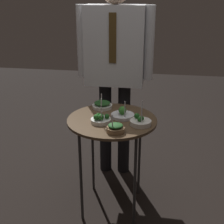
# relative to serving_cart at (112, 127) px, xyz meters

# --- Properties ---
(ground_plane) EXTENTS (8.00, 8.00, 0.00)m
(ground_plane) POSITION_rel_serving_cart_xyz_m (0.00, 0.00, -0.65)
(ground_plane) COLOR black
(serving_cart) EXTENTS (0.61, 0.61, 0.71)m
(serving_cart) POSITION_rel_serving_cart_xyz_m (0.00, 0.00, 0.00)
(serving_cart) COLOR brown
(serving_cart) RESTS_ON ground_plane
(bowl_broccoli_front_left) EXTENTS (0.13, 0.13, 0.18)m
(bowl_broccoli_front_left) POSITION_rel_serving_cart_xyz_m (-0.06, -0.07, 0.08)
(bowl_broccoli_front_left) COLOR white
(bowl_broccoli_front_left) RESTS_ON serving_cart
(bowl_broccoli_back_left) EXTENTS (0.16, 0.16, 0.13)m
(bowl_broccoli_back_left) POSITION_rel_serving_cart_xyz_m (0.07, 0.04, 0.08)
(bowl_broccoli_back_left) COLOR silver
(bowl_broccoli_back_left) RESTS_ON serving_cart
(bowl_spinach_far_rim) EXTENTS (0.11, 0.11, 0.13)m
(bowl_spinach_far_rim) POSITION_rel_serving_cart_xyz_m (0.05, -0.20, 0.08)
(bowl_spinach_far_rim) COLOR brown
(bowl_spinach_far_rim) RESTS_ON serving_cart
(bowl_spinach_back_right) EXTENTS (0.15, 0.15, 0.12)m
(bowl_spinach_back_right) POSITION_rel_serving_cart_xyz_m (-0.11, 0.20, 0.08)
(bowl_spinach_back_right) COLOR white
(bowl_spinach_back_right) RESTS_ON serving_cart
(bowl_broccoli_center) EXTENTS (0.14, 0.14, 0.18)m
(bowl_broccoli_center) POSITION_rel_serving_cart_xyz_m (0.20, -0.07, 0.08)
(bowl_broccoli_center) COLOR silver
(bowl_broccoli_center) RESTS_ON serving_cart
(waiter_figure) EXTENTS (0.61, 0.23, 1.64)m
(waiter_figure) POSITION_rel_serving_cart_xyz_m (-0.06, 0.50, 0.39)
(waiter_figure) COLOR black
(waiter_figure) RESTS_ON ground_plane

